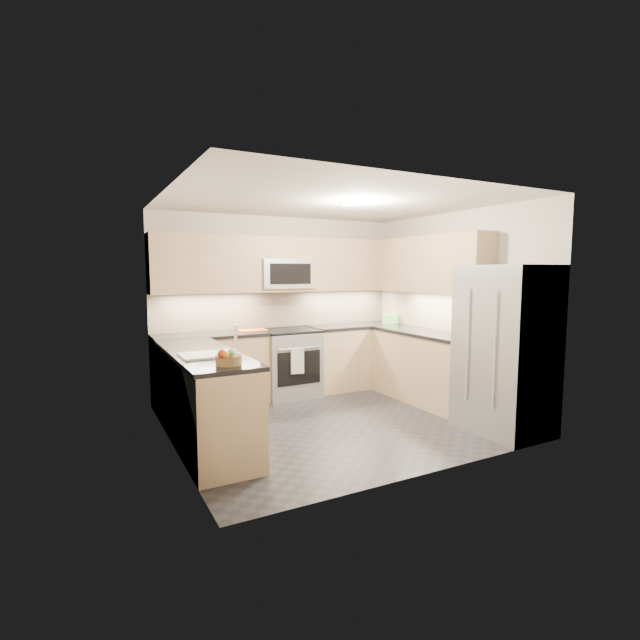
{
  "coord_description": "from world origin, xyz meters",
  "views": [
    {
      "loc": [
        -2.59,
        -4.55,
        1.73
      ],
      "look_at": [
        0.0,
        0.35,
        1.15
      ],
      "focal_mm": 26.0,
      "sensor_mm": 36.0,
      "label": 1
    }
  ],
  "objects_px": {
    "fruit_basket": "(228,360)",
    "utensil_bowl": "(391,319)",
    "gas_range": "(289,363)",
    "microwave": "(285,274)",
    "cutting_board": "(253,330)",
    "refrigerator": "(505,350)"
  },
  "relations": [
    {
      "from": "fruit_basket",
      "to": "utensil_bowl",
      "type": "bearing_deg",
      "value": 31.96
    },
    {
      "from": "gas_range",
      "to": "utensil_bowl",
      "type": "xyz_separation_m",
      "value": [
        1.7,
        -0.05,
        0.55
      ]
    },
    {
      "from": "microwave",
      "to": "utensil_bowl",
      "type": "bearing_deg",
      "value": -5.95
    },
    {
      "from": "utensil_bowl",
      "to": "fruit_basket",
      "type": "bearing_deg",
      "value": -148.04
    },
    {
      "from": "gas_range",
      "to": "microwave",
      "type": "distance_m",
      "value": 1.25
    },
    {
      "from": "microwave",
      "to": "utensil_bowl",
      "type": "height_order",
      "value": "microwave"
    },
    {
      "from": "utensil_bowl",
      "to": "microwave",
      "type": "bearing_deg",
      "value": 174.05
    },
    {
      "from": "utensil_bowl",
      "to": "cutting_board",
      "type": "distance_m",
      "value": 2.2
    },
    {
      "from": "refrigerator",
      "to": "gas_range",
      "type": "bearing_deg",
      "value": 120.88
    },
    {
      "from": "microwave",
      "to": "refrigerator",
      "type": "relative_size",
      "value": 0.42
    },
    {
      "from": "microwave",
      "to": "fruit_basket",
      "type": "relative_size",
      "value": 3.4
    },
    {
      "from": "microwave",
      "to": "cutting_board",
      "type": "distance_m",
      "value": 0.91
    },
    {
      "from": "refrigerator",
      "to": "fruit_basket",
      "type": "distance_m",
      "value": 2.94
    },
    {
      "from": "refrigerator",
      "to": "fruit_basket",
      "type": "relative_size",
      "value": 8.06
    },
    {
      "from": "gas_range",
      "to": "fruit_basket",
      "type": "xyz_separation_m",
      "value": [
        -1.46,
        -2.02,
        0.53
      ]
    },
    {
      "from": "microwave",
      "to": "refrigerator",
      "type": "bearing_deg",
      "value": -60.38
    },
    {
      "from": "refrigerator",
      "to": "fruit_basket",
      "type": "xyz_separation_m",
      "value": [
        -2.91,
        0.4,
        0.08
      ]
    },
    {
      "from": "utensil_bowl",
      "to": "fruit_basket",
      "type": "relative_size",
      "value": 1.08
    },
    {
      "from": "refrigerator",
      "to": "cutting_board",
      "type": "relative_size",
      "value": 5.0
    },
    {
      "from": "microwave",
      "to": "fruit_basket",
      "type": "height_order",
      "value": "microwave"
    },
    {
      "from": "refrigerator",
      "to": "fruit_basket",
      "type": "height_order",
      "value": "refrigerator"
    },
    {
      "from": "gas_range",
      "to": "refrigerator",
      "type": "height_order",
      "value": "refrigerator"
    }
  ]
}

